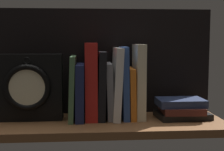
% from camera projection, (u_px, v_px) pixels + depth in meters
% --- Properties ---
extents(ground_plane, '(0.80, 0.27, 0.03)m').
position_uv_depth(ground_plane, '(105.00, 125.00, 1.07)').
color(ground_plane, brown).
extents(back_panel, '(0.80, 0.01, 0.38)m').
position_uv_depth(back_panel, '(102.00, 61.00, 1.18)').
color(back_panel, black).
rests_on(back_panel, ground_plane).
extents(book_green_romantic, '(0.03, 0.17, 0.21)m').
position_uv_depth(book_green_romantic, '(73.00, 88.00, 1.09)').
color(book_green_romantic, '#476B44').
rests_on(book_green_romantic, ground_plane).
extents(book_navy_bierce, '(0.03, 0.17, 0.19)m').
position_uv_depth(book_navy_bierce, '(80.00, 92.00, 1.09)').
color(book_navy_bierce, '#192147').
rests_on(book_navy_bierce, ground_plane).
extents(book_red_requiem, '(0.04, 0.14, 0.26)m').
position_uv_depth(book_red_requiem, '(91.00, 81.00, 1.09)').
color(book_red_requiem, red).
rests_on(book_red_requiem, ground_plane).
extents(book_black_skeptic, '(0.03, 0.14, 0.23)m').
position_uv_depth(book_black_skeptic, '(101.00, 85.00, 1.10)').
color(book_black_skeptic, black).
rests_on(book_black_skeptic, ground_plane).
extents(book_gray_chess, '(0.03, 0.13, 0.19)m').
position_uv_depth(book_gray_chess, '(109.00, 91.00, 1.10)').
color(book_gray_chess, gray).
rests_on(book_gray_chess, ground_plane).
extents(book_white_catcher, '(0.04, 0.16, 0.24)m').
position_uv_depth(book_white_catcher, '(117.00, 83.00, 1.10)').
color(book_white_catcher, silver).
rests_on(book_white_catcher, ground_plane).
extents(book_blue_modern, '(0.03, 0.14, 0.25)m').
position_uv_depth(book_blue_modern, '(124.00, 83.00, 1.10)').
color(book_blue_modern, '#2D4C8E').
rests_on(book_blue_modern, ground_plane).
extents(book_orange_pandolfini, '(0.02, 0.14, 0.17)m').
position_uv_depth(book_orange_pandolfini, '(131.00, 93.00, 1.11)').
color(book_orange_pandolfini, orange).
rests_on(book_orange_pandolfini, ground_plane).
extents(book_cream_twain, '(0.03, 0.13, 0.25)m').
position_uv_depth(book_cream_twain, '(139.00, 81.00, 1.10)').
color(book_cream_twain, beige).
rests_on(book_cream_twain, ground_plane).
extents(framed_clock, '(0.22, 0.07, 0.22)m').
position_uv_depth(framed_clock, '(29.00, 87.00, 1.07)').
color(framed_clock, black).
rests_on(framed_clock, ground_plane).
extents(book_stack_side, '(0.18, 0.14, 0.07)m').
position_uv_depth(book_stack_side, '(181.00, 109.00, 1.10)').
color(book_stack_side, black).
rests_on(book_stack_side, ground_plane).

